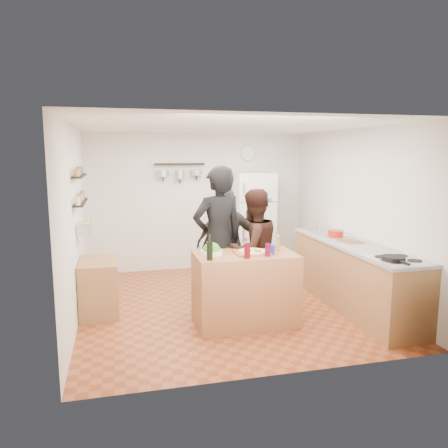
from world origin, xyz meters
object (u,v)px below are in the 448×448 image
object	(u,v)px
prep_island	(245,289)
person_center	(253,250)
person_back	(229,243)
red_bowl	(335,234)
salad_bowl	(212,252)
salt_canister	(272,250)
wall_clock	(248,153)
pepper_mill	(278,244)
side_table	(99,287)
wine_bottle	(210,251)
counter_run	(353,276)
fridge	(253,222)
skillet	(393,258)
person_left	(218,240)

from	to	relation	value
prep_island	person_center	bearing A→B (deg)	62.19
person_back	red_bowl	bearing A→B (deg)	170.02
salad_bowl	salt_canister	bearing A→B (deg)	-13.28
wall_clock	pepper_mill	bearing A→B (deg)	-98.91
salt_canister	red_bowl	xyz separation A→B (m)	(1.29, 0.79, -0.00)
salt_canister	side_table	size ratio (longest dim) A/B	0.15
wine_bottle	red_bowl	xyz separation A→B (m)	(2.09, 0.89, -0.05)
prep_island	counter_run	size ratio (longest dim) A/B	0.48
wine_bottle	salt_canister	world-z (taller)	wine_bottle
person_back	wall_clock	bearing A→B (deg)	-109.27
counter_run	fridge	xyz separation A→B (m)	(-0.75, 2.30, 0.45)
counter_run	red_bowl	xyz separation A→B (m)	(-0.05, 0.47, 0.52)
wine_bottle	salt_canister	size ratio (longest dim) A/B	1.81
prep_island	person_back	distance (m)	1.17
counter_run	red_bowl	size ratio (longest dim) A/B	11.40
person_center	person_back	xyz separation A→B (m)	(-0.18, 0.64, -0.02)
person_back	fridge	bearing A→B (deg)	-114.28
wine_bottle	person_center	size ratio (longest dim) A/B	0.13
person_center	person_back	distance (m)	0.67
skillet	wall_clock	xyz separation A→B (m)	(-0.65, 3.63, 1.20)
red_bowl	fridge	size ratio (longest dim) A/B	0.13
pepper_mill	fridge	bearing A→B (deg)	79.92
salt_canister	person_left	xyz separation A→B (m)	(-0.53, 0.64, 0.02)
salad_bowl	skillet	bearing A→B (deg)	-23.25
skillet	red_bowl	distance (m)	1.47
salad_bowl	person_left	bearing A→B (deg)	67.74
fridge	skillet	bearing A→B (deg)	-78.85
salad_bowl	pepper_mill	bearing A→B (deg)	0.00
salt_canister	wall_clock	distance (m)	3.24
salt_canister	wall_clock	xyz separation A→B (m)	(0.59, 2.96, 1.18)
counter_run	side_table	distance (m)	3.50
prep_island	person_left	bearing A→B (deg)	113.97
person_left	salt_canister	bearing A→B (deg)	117.04
salad_bowl	fridge	world-z (taller)	fridge
wine_bottle	counter_run	world-z (taller)	wine_bottle
salt_canister	person_back	xyz separation A→B (m)	(-0.23, 1.23, -0.16)
pepper_mill	person_left	distance (m)	0.82
person_center	red_bowl	bearing A→B (deg)	168.19
pepper_mill	person_left	world-z (taller)	person_left
salt_canister	wall_clock	world-z (taller)	wall_clock
salad_bowl	pepper_mill	size ratio (longest dim) A/B	1.65
wine_bottle	fridge	xyz separation A→B (m)	(1.39, 2.73, -0.12)
person_left	red_bowl	distance (m)	1.82
red_bowl	fridge	world-z (taller)	fridge
salad_bowl	skillet	world-z (taller)	skillet
wine_bottle	salad_bowl	bearing A→B (deg)	73.50
salt_canister	person_left	bearing A→B (deg)	129.78
wine_bottle	wall_clock	xyz separation A→B (m)	(1.39, 3.06, 1.13)
person_center	counter_run	distance (m)	1.47
salad_bowl	prep_island	bearing A→B (deg)	-6.79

